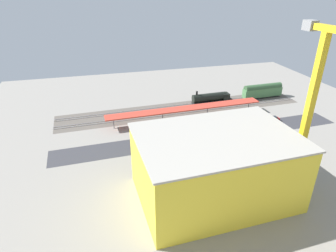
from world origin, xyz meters
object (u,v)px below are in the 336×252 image
locomotive (212,98)px  street_tree_3 (242,125)px  platform_canopy_near (186,109)px  construction_building (215,167)px  street_tree_0 (218,127)px  street_tree_1 (163,135)px  box_truck_1 (206,150)px  traffic_light (203,130)px  tower_crane (316,102)px  parked_car_1 (255,122)px  parked_car_2 (237,125)px  parked_car_4 (193,129)px  parked_car_3 (213,127)px  street_tree_2 (179,132)px  parked_car_0 (273,119)px  parked_car_5 (171,133)px  passenger_coach (263,91)px  box_truck_0 (176,151)px

locomotive → street_tree_3: street_tree_3 is taller
platform_canopy_near → construction_building: 40.56m
street_tree_0 → street_tree_1: (16.32, 0.45, -0.19)m
box_truck_1 → traffic_light: size_ratio=1.20×
construction_building → street_tree_0: size_ratio=4.00×
tower_crane → street_tree_0: tower_crane is taller
parked_car_1 → parked_car_2: parked_car_1 is taller
tower_crane → construction_building: bearing=-4.7°
parked_car_4 → box_truck_1: bearing=84.2°
parked_car_3 → street_tree_2: bearing=33.0°
parked_car_2 → street_tree_1: 28.69m
parked_car_1 → tower_crane: tower_crane is taller
parked_car_0 → parked_car_5: size_ratio=1.04×
passenger_coach → box_truck_1: size_ratio=1.93×
parked_car_2 → parked_car_4: (14.89, -1.00, 0.04)m
box_truck_1 → street_tree_3: street_tree_3 is taller
box_truck_1 → street_tree_0: 8.59m
construction_building → box_truck_1: bearing=-107.8°
box_truck_0 → street_tree_3: (-22.06, -4.72, 2.64)m
tower_crane → street_tree_3: (1.99, -23.99, -16.47)m
box_truck_1 → street_tree_0: street_tree_0 is taller
tower_crane → box_truck_1: tower_crane is taller
traffic_light → parked_car_5: bearing=-49.2°
box_truck_1 → traffic_light: bearing=-100.6°
parked_car_4 → box_truck_0: bearing=53.4°
construction_building → box_truck_0: 18.79m
parked_car_1 → box_truck_1: size_ratio=0.47×
locomotive → street_tree_0: 32.55m
passenger_coach → street_tree_2: (45.02, 30.95, 2.55)m
parked_car_1 → street_tree_3: size_ratio=0.65×
parked_car_0 → parked_car_2: (13.98, 1.10, -0.02)m
platform_canopy_near → traffic_light: 18.37m
passenger_coach → parked_car_0: size_ratio=3.74×
platform_canopy_near → construction_building: bearing=80.8°
parked_car_0 → tower_crane: size_ratio=0.13×
parked_car_0 → parked_car_2: parked_car_0 is taller
construction_building → street_tree_0: 23.67m
parked_car_0 → parked_car_1: parked_car_1 is taller
parked_car_5 → box_truck_1: size_ratio=0.50×
parked_car_0 → box_truck_0: (38.34, 12.86, 0.97)m
locomotive → box_truck_0: size_ratio=1.91×
parked_car_3 → traffic_light: size_ratio=0.62×
platform_canopy_near → construction_building: construction_building is taller
parked_car_3 → box_truck_0: box_truck_0 is taller
street_tree_1 → street_tree_2: street_tree_2 is taller
parked_car_3 → street_tree_2: size_ratio=0.54×
street_tree_1 → construction_building: bearing=106.5°
street_tree_0 → traffic_light: size_ratio=1.10×
box_truck_1 → street_tree_0: bearing=-136.1°
street_tree_2 → street_tree_3: 20.39m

